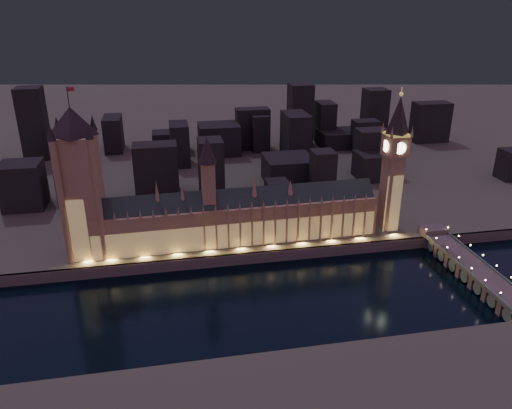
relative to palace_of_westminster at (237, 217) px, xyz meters
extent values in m
plane|color=black|center=(7.75, -61.75, -26.37)|extent=(2000.00, 2000.00, 0.00)
cube|color=#4F483C|center=(7.75, 458.25, -22.37)|extent=(2000.00, 960.00, 8.00)
cube|color=#4A4340|center=(7.75, -20.75, -22.37)|extent=(2000.00, 2.50, 8.00)
cube|color=#957049|center=(0.91, 0.25, -4.37)|extent=(200.41, 24.65, 28.00)
cube|color=tan|center=(0.91, -10.00, -9.37)|extent=(200.00, 0.50, 18.00)
cube|color=#222825|center=(0.91, 0.25, 12.63)|extent=(200.32, 20.92, 16.26)
cube|color=#957049|center=(-19.09, 0.25, 25.63)|extent=(9.00, 9.00, 32.00)
cone|color=black|center=(-19.09, 0.25, 50.63)|extent=(13.00, 13.00, 18.00)
cube|color=#957049|center=(-99.09, -10.35, -4.37)|extent=(1.20, 1.20, 28.00)
cone|color=#957049|center=(-99.09, -9.75, 12.63)|extent=(2.00, 2.00, 6.00)
cube|color=#957049|center=(-90.76, -10.35, -4.37)|extent=(1.20, 1.20, 28.00)
cone|color=#957049|center=(-90.76, -9.75, 12.63)|extent=(2.00, 2.00, 6.00)
cube|color=#957049|center=(-82.42, -10.35, -4.37)|extent=(1.20, 1.20, 28.00)
cone|color=#957049|center=(-82.42, -9.75, 12.63)|extent=(2.00, 2.00, 6.00)
cube|color=#957049|center=(-74.09, -10.35, -4.37)|extent=(1.20, 1.20, 28.00)
cone|color=#957049|center=(-74.09, -9.75, 12.63)|extent=(2.00, 2.00, 6.00)
cube|color=#957049|center=(-65.76, -10.35, -4.37)|extent=(1.20, 1.20, 28.00)
cone|color=#957049|center=(-65.76, -9.75, 12.63)|extent=(2.00, 2.00, 6.00)
cube|color=#957049|center=(-57.42, -10.35, -4.37)|extent=(1.20, 1.20, 28.00)
cone|color=#957049|center=(-57.42, -9.75, 12.63)|extent=(2.00, 2.00, 6.00)
cube|color=#957049|center=(-49.09, -10.35, -4.37)|extent=(1.20, 1.20, 28.00)
cone|color=#957049|center=(-49.09, -9.75, 12.63)|extent=(2.00, 2.00, 6.00)
cube|color=#957049|center=(-40.76, -10.35, -4.37)|extent=(1.20, 1.20, 28.00)
cone|color=#957049|center=(-40.76, -9.75, 12.63)|extent=(2.00, 2.00, 6.00)
cube|color=#957049|center=(-32.42, -10.35, -4.37)|extent=(1.20, 1.20, 28.00)
cone|color=#957049|center=(-32.42, -9.75, 12.63)|extent=(2.00, 2.00, 6.00)
cube|color=#957049|center=(-24.09, -10.35, -4.37)|extent=(1.20, 1.20, 28.00)
cone|color=#957049|center=(-24.09, -9.75, 12.63)|extent=(2.00, 2.00, 6.00)
cube|color=#957049|center=(-15.76, -10.35, -4.37)|extent=(1.20, 1.20, 28.00)
cone|color=#957049|center=(-15.76, -9.75, 12.63)|extent=(2.00, 2.00, 6.00)
cube|color=#957049|center=(-7.42, -10.35, -4.37)|extent=(1.20, 1.20, 28.00)
cone|color=#957049|center=(-7.42, -9.75, 12.63)|extent=(2.00, 2.00, 6.00)
cube|color=#957049|center=(0.91, -10.35, -4.37)|extent=(1.20, 1.20, 28.00)
cone|color=#957049|center=(0.91, -9.75, 12.63)|extent=(2.00, 2.00, 6.00)
cube|color=#957049|center=(9.24, -10.35, -4.37)|extent=(1.20, 1.20, 28.00)
cone|color=#957049|center=(9.24, -9.75, 12.63)|extent=(2.00, 2.00, 6.00)
cube|color=#957049|center=(17.58, -10.35, -4.37)|extent=(1.20, 1.20, 28.00)
cone|color=#957049|center=(17.58, -9.75, 12.63)|extent=(2.00, 2.00, 6.00)
cube|color=#957049|center=(25.91, -10.35, -4.37)|extent=(1.20, 1.20, 28.00)
cone|color=#957049|center=(25.91, -9.75, 12.63)|extent=(2.00, 2.00, 6.00)
cube|color=#957049|center=(34.24, -10.35, -4.37)|extent=(1.20, 1.20, 28.00)
cone|color=#957049|center=(34.24, -9.75, 12.63)|extent=(2.00, 2.00, 6.00)
cube|color=#957049|center=(42.58, -10.35, -4.37)|extent=(1.20, 1.20, 28.00)
cone|color=#957049|center=(42.58, -9.75, 12.63)|extent=(2.00, 2.00, 6.00)
cube|color=#957049|center=(50.91, -10.35, -4.37)|extent=(1.20, 1.20, 28.00)
cone|color=#957049|center=(50.91, -9.75, 12.63)|extent=(2.00, 2.00, 6.00)
cube|color=#957049|center=(59.24, -10.35, -4.37)|extent=(1.20, 1.20, 28.00)
cone|color=#957049|center=(59.24, -9.75, 12.63)|extent=(2.00, 2.00, 6.00)
cube|color=#957049|center=(67.58, -10.35, -4.37)|extent=(1.20, 1.20, 28.00)
cone|color=#957049|center=(67.58, -9.75, 12.63)|extent=(2.00, 2.00, 6.00)
cube|color=#957049|center=(75.91, -10.35, -4.37)|extent=(1.20, 1.20, 28.00)
cone|color=#957049|center=(75.91, -9.75, 12.63)|extent=(2.00, 2.00, 6.00)
cube|color=#957049|center=(84.24, -10.35, -4.37)|extent=(1.20, 1.20, 28.00)
cone|color=#957049|center=(84.24, -9.75, 12.63)|extent=(2.00, 2.00, 6.00)
cube|color=#957049|center=(92.58, -10.35, -4.37)|extent=(1.20, 1.20, 28.00)
cone|color=#957049|center=(92.58, -9.75, 12.63)|extent=(2.00, 2.00, 6.00)
cube|color=#957049|center=(100.91, -10.35, -4.37)|extent=(1.20, 1.20, 28.00)
cone|color=#957049|center=(100.91, -9.75, 12.63)|extent=(2.00, 2.00, 6.00)
cone|color=#957049|center=(-54.09, 0.25, 22.63)|extent=(4.40, 4.40, 18.00)
cone|color=#957049|center=(-37.09, 0.25, 20.63)|extent=(4.40, 4.40, 14.00)
cone|color=#957049|center=(12.91, 0.25, 21.63)|extent=(4.40, 4.40, 16.00)
cone|color=#957049|center=(38.91, 0.25, 19.63)|extent=(4.40, 4.40, 12.00)
cube|color=#957049|center=(-102.25, 0.25, 23.17)|extent=(24.97, 24.97, 83.07)
cube|color=tan|center=(-102.25, -10.95, 3.63)|extent=(22.00, 0.50, 44.00)
cone|color=black|center=(-102.25, 0.25, 73.70)|extent=(31.68, 31.68, 18.00)
cylinder|color=black|center=(-102.25, 0.25, 88.70)|extent=(0.50, 0.50, 12.00)
cube|color=#AF212C|center=(-100.05, 0.25, 93.20)|extent=(4.00, 0.15, 2.50)
cylinder|color=#957049|center=(-113.25, -10.75, 23.17)|extent=(4.40, 4.40, 83.07)
cone|color=black|center=(-113.25, -10.75, 69.70)|extent=(5.20, 5.20, 10.00)
cylinder|color=#957049|center=(-113.25, 11.25, 23.17)|extent=(4.40, 4.40, 83.07)
cone|color=black|center=(-113.25, 11.25, 69.70)|extent=(5.20, 5.20, 10.00)
cylinder|color=#957049|center=(-91.25, -10.75, 23.17)|extent=(4.40, 4.40, 83.07)
cone|color=black|center=(-91.25, -10.75, 69.70)|extent=(5.20, 5.20, 10.00)
cylinder|color=#957049|center=(-91.25, 11.25, 23.17)|extent=(4.40, 4.40, 83.07)
cone|color=black|center=(-91.25, 11.25, 69.70)|extent=(5.20, 5.20, 10.00)
cube|color=#957049|center=(115.75, 0.25, 10.25)|extent=(13.81, 13.81, 57.24)
cube|color=tan|center=(115.75, -5.95, 3.63)|extent=(12.00, 0.50, 44.00)
cube|color=#957049|center=(115.75, 0.25, 46.56)|extent=(15.00, 15.00, 15.37)
cube|color=#F2C64C|center=(115.75, 0.25, 54.85)|extent=(15.75, 15.75, 1.20)
cone|color=black|center=(115.75, 0.25, 68.45)|extent=(18.00, 18.00, 26.00)
sphere|color=#F2C64C|center=(115.75, 0.25, 82.95)|extent=(2.80, 2.80, 2.80)
cylinder|color=#F2C64C|center=(115.75, 0.25, 85.45)|extent=(0.40, 0.40, 5.00)
cylinder|color=#FFF2BF|center=(115.75, -7.50, 46.56)|extent=(8.40, 0.50, 8.40)
cylinder|color=#FFF2BF|center=(115.75, 8.00, 46.56)|extent=(8.40, 0.50, 8.40)
cylinder|color=#FFF2BF|center=(108.00, 0.25, 46.56)|extent=(0.50, 8.40, 8.40)
cylinder|color=#FFF2BF|center=(123.50, 0.25, 46.56)|extent=(0.50, 8.40, 8.40)
cone|color=#957049|center=(108.25, -7.25, 58.25)|extent=(2.60, 2.60, 8.00)
cone|color=#957049|center=(108.25, 7.75, 58.25)|extent=(2.60, 2.60, 8.00)
cone|color=#957049|center=(123.25, -7.25, 58.25)|extent=(2.60, 2.60, 8.00)
cone|color=#957049|center=(123.25, 7.75, 58.25)|extent=(2.60, 2.60, 8.00)
cube|color=#4A4340|center=(144.63, -71.75, -16.87)|extent=(18.14, 100.00, 1.60)
cube|color=#3C544F|center=(135.96, -71.75, -15.47)|extent=(0.80, 100.00, 1.60)
cube|color=#3C544F|center=(153.30, -71.75, -15.47)|extent=(0.80, 100.00, 1.60)
cube|color=#4A4340|center=(144.63, -16.75, -17.62)|extent=(18.14, 12.00, 9.50)
cube|color=#4A4340|center=(144.63, -107.47, -22.02)|extent=(16.32, 4.00, 9.50)
cylinder|color=black|center=(135.96, -107.47, -13.67)|extent=(0.30, 0.30, 4.40)
sphere|color=#FFD88C|center=(135.96, -107.47, -11.37)|extent=(1.00, 1.00, 1.00)
cube|color=#4A4340|center=(144.63, -93.18, -22.02)|extent=(16.32, 4.00, 9.50)
cylinder|color=black|center=(135.96, -93.18, -13.67)|extent=(0.30, 0.30, 4.40)
sphere|color=#FFD88C|center=(135.96, -93.18, -11.37)|extent=(1.00, 1.00, 1.00)
cylinder|color=black|center=(153.30, -93.18, -13.67)|extent=(0.30, 0.30, 4.40)
sphere|color=#FFD88C|center=(153.30, -93.18, -11.37)|extent=(1.00, 1.00, 1.00)
cube|color=#4A4340|center=(144.63, -78.90, -22.02)|extent=(16.32, 4.00, 9.50)
cylinder|color=black|center=(135.96, -78.90, -13.67)|extent=(0.30, 0.30, 4.40)
sphere|color=#FFD88C|center=(135.96, -78.90, -11.37)|extent=(1.00, 1.00, 1.00)
cylinder|color=black|center=(153.30, -78.90, -13.67)|extent=(0.30, 0.30, 4.40)
sphere|color=#FFD88C|center=(153.30, -78.90, -11.37)|extent=(1.00, 1.00, 1.00)
cube|color=#4A4340|center=(144.63, -64.61, -22.02)|extent=(16.32, 4.00, 9.50)
cylinder|color=black|center=(135.96, -64.61, -13.67)|extent=(0.30, 0.30, 4.40)
sphere|color=#FFD88C|center=(135.96, -64.61, -11.37)|extent=(1.00, 1.00, 1.00)
cylinder|color=black|center=(153.30, -64.61, -13.67)|extent=(0.30, 0.30, 4.40)
sphere|color=#FFD88C|center=(153.30, -64.61, -11.37)|extent=(1.00, 1.00, 1.00)
cube|color=#4A4340|center=(144.63, -50.33, -22.02)|extent=(16.32, 4.00, 9.50)
cylinder|color=black|center=(135.96, -50.33, -13.67)|extent=(0.30, 0.30, 4.40)
sphere|color=#FFD88C|center=(135.96, -50.33, -11.37)|extent=(1.00, 1.00, 1.00)
cylinder|color=black|center=(153.30, -50.33, -13.67)|extent=(0.30, 0.30, 4.40)
sphere|color=#FFD88C|center=(153.30, -50.33, -11.37)|extent=(1.00, 1.00, 1.00)
cube|color=#4A4340|center=(144.63, -36.04, -22.02)|extent=(16.32, 4.00, 9.50)
cylinder|color=black|center=(135.96, -36.04, -13.67)|extent=(0.30, 0.30, 4.40)
sphere|color=#FFD88C|center=(135.96, -36.04, -11.37)|extent=(1.00, 1.00, 1.00)
cylinder|color=black|center=(153.30, -36.04, -13.67)|extent=(0.30, 0.30, 4.40)
sphere|color=#FFD88C|center=(153.30, -36.04, -11.37)|extent=(1.00, 1.00, 1.00)
cube|color=#4A4340|center=(144.63, -21.75, -22.02)|extent=(16.32, 4.00, 9.50)
cylinder|color=black|center=(135.96, -21.75, -13.67)|extent=(0.30, 0.30, 4.40)
sphere|color=#FFD88C|center=(135.96, -21.75, -11.37)|extent=(1.00, 1.00, 1.00)
cylinder|color=black|center=(153.30, -21.75, -13.67)|extent=(0.30, 0.30, 4.40)
sphere|color=#FFD88C|center=(153.30, -21.75, -11.37)|extent=(1.00, 1.00, 1.00)
cylinder|color=#3C544F|center=(144.63, -100.33, -21.67)|extent=(15.96, 8.00, 8.00)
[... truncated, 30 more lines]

